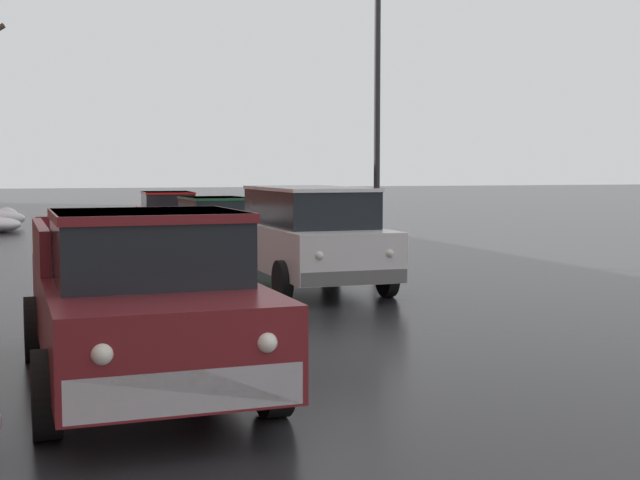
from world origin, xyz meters
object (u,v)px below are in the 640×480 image
Objects in this scene: street_lamp_post at (377,102)px; pickup_truck_maroon_approaching_near_lane at (139,299)px; sedan_green_parked_kerbside_mid at (217,223)px; sedan_red_parked_far_down_block at (168,213)px; suv_white_parked_kerbside_close at (309,233)px.

pickup_truck_maroon_approaching_near_lane is at bearing -123.34° from street_lamp_post.
sedan_green_parked_kerbside_mid and sedan_red_parked_far_down_block have the same top height.
street_lamp_post is (2.98, -3.53, 2.91)m from sedan_green_parked_kerbside_mid.
suv_white_parked_kerbside_close is 7.16m from sedan_green_parked_kerbside_mid.
sedan_red_parked_far_down_block is at bearing 93.73° from sedan_green_parked_kerbside_mid.
sedan_green_parked_kerbside_mid is 0.88× the size of sedan_red_parked_far_down_block.
pickup_truck_maroon_approaching_near_lane is 12.15m from street_lamp_post.
street_lamp_post reaches higher than sedan_red_parked_far_down_block.
suv_white_parked_kerbside_close is at bearing -87.46° from sedan_red_parked_far_down_block.
sedan_red_parked_far_down_block is at bearing 80.72° from pickup_truck_maroon_approaching_near_lane.
street_lamp_post reaches higher than sedan_green_parked_kerbside_mid.
street_lamp_post is (6.50, 9.88, 2.78)m from pickup_truck_maroon_approaching_near_lane.
suv_white_parked_kerbside_close is at bearing -127.51° from street_lamp_post.
suv_white_parked_kerbside_close is at bearing 59.27° from pickup_truck_maroon_approaching_near_lane.
street_lamp_post is at bearing -70.27° from sedan_red_parked_far_down_block.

